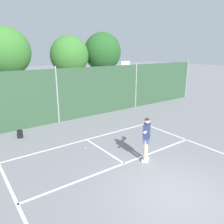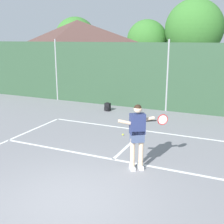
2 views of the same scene
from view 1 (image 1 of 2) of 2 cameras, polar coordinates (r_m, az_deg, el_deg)
The scene contains 8 objects.
ground_plane at distance 7.62m, azimuth 15.86°, elevation -20.20°, with size 120.00×120.00×0.00m, color gray.
court_markings at distance 7.94m, azimuth 12.02°, elevation -18.23°, with size 8.30×11.10×0.01m.
chainlink_fence at distance 13.85m, azimuth -14.10°, elevation 4.03°, with size 26.09×0.09×3.50m.
basketball_hoop at distance 18.23m, azimuth 3.38°, elevation 9.27°, with size 0.90×0.67×3.55m.
treeline_backdrop at distance 24.09m, azimuth -21.34°, elevation 13.67°, with size 26.46×4.19×6.59m.
tennis_player at distance 8.89m, azimuth 9.00°, elevation -6.10°, with size 1.15×0.96×1.85m.
tennis_ball at distance 10.36m, azimuth -6.95°, elevation -9.25°, with size 0.07×0.07×0.07m, color #CCE033.
backpack_black at distance 12.36m, azimuth -22.91°, elevation -5.37°, with size 0.31×0.28×0.46m.
Camera 1 is at (-5.06, -3.60, 4.42)m, focal length 34.96 mm.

